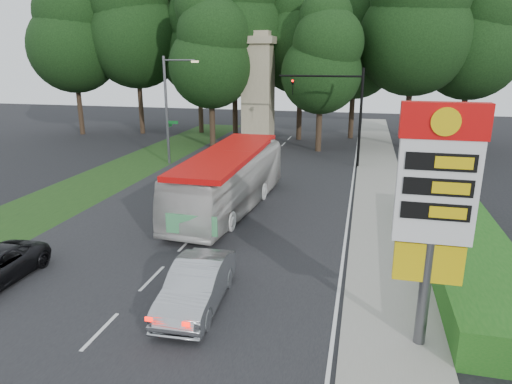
% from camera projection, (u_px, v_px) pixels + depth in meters
% --- Properties ---
extents(ground, '(120.00, 120.00, 0.00)m').
position_uv_depth(ground, '(91.00, 342.00, 13.17)').
color(ground, black).
rests_on(ground, ground).
extents(road_surface, '(14.00, 80.00, 0.02)m').
position_uv_depth(road_surface, '(218.00, 211.00, 24.36)').
color(road_surface, black).
rests_on(road_surface, ground).
extents(sidewalk_right, '(3.00, 80.00, 0.12)m').
position_uv_depth(sidewalk_right, '(383.00, 223.00, 22.47)').
color(sidewalk_right, gray).
rests_on(sidewalk_right, ground).
extents(grass_verge_left, '(5.00, 50.00, 0.02)m').
position_uv_depth(grass_verge_left, '(116.00, 174.00, 32.06)').
color(grass_verge_left, '#193814').
rests_on(grass_verge_left, ground).
extents(hedge, '(3.00, 14.00, 1.20)m').
position_uv_depth(hedge, '(466.00, 250.00, 17.92)').
color(hedge, '#1A5216').
rests_on(hedge, ground).
extents(gas_station_pylon, '(2.10, 0.45, 6.85)m').
position_uv_depth(gas_station_pylon, '(436.00, 197.00, 11.73)').
color(gas_station_pylon, '#59595E').
rests_on(gas_station_pylon, ground).
extents(traffic_signal_mast, '(6.10, 0.35, 7.20)m').
position_uv_depth(traffic_signal_mast, '(343.00, 104.00, 32.98)').
color(traffic_signal_mast, black).
rests_on(traffic_signal_mast, ground).
extents(streetlight_signs, '(2.75, 0.98, 8.00)m').
position_uv_depth(streetlight_signs, '(169.00, 106.00, 33.99)').
color(streetlight_signs, '#59595E').
rests_on(streetlight_signs, ground).
extents(monument, '(3.00, 3.00, 10.05)m').
position_uv_depth(monument, '(258.00, 90.00, 40.16)').
color(monument, gray).
rests_on(monument, ground).
extents(tree_far_west, '(8.96, 8.96, 17.60)m').
position_uv_depth(tree_far_west, '(71.00, 28.00, 45.80)').
color(tree_far_west, '#2D2116').
rests_on(tree_far_west, ground).
extents(tree_west_mid, '(9.80, 9.80, 19.25)m').
position_uv_depth(tree_west_mid, '(135.00, 18.00, 46.05)').
color(tree_west_mid, '#2D2116').
rests_on(tree_west_mid, ground).
extents(tree_west_near, '(8.40, 8.40, 16.50)m').
position_uv_depth(tree_west_near, '(198.00, 36.00, 47.06)').
color(tree_west_near, '#2D2116').
rests_on(tree_west_near, ground).
extents(tree_center_left, '(10.08, 10.08, 19.80)m').
position_uv_depth(tree_center_left, '(234.00, 10.00, 41.66)').
color(tree_center_left, '#2D2116').
rests_on(tree_center_left, ground).
extents(tree_center_right, '(9.24, 9.24, 18.15)m').
position_uv_depth(tree_center_right, '(302.00, 22.00, 42.48)').
color(tree_center_right, '#2D2116').
rests_on(tree_center_right, ground).
extents(tree_east_near, '(8.12, 8.12, 15.95)m').
position_uv_depth(tree_east_near, '(356.00, 38.00, 43.62)').
color(tree_east_near, '#2D2116').
rests_on(tree_east_near, ground).
extents(tree_east_mid, '(9.52, 9.52, 18.70)m').
position_uv_depth(tree_east_mid, '(417.00, 14.00, 38.31)').
color(tree_east_mid, '#2D2116').
rests_on(tree_east_mid, ground).
extents(tree_far_east, '(8.68, 8.68, 17.05)m').
position_uv_depth(tree_far_east, '(474.00, 28.00, 39.36)').
color(tree_far_east, '#2D2116').
rests_on(tree_far_east, ground).
extents(tree_monument_left, '(7.28, 7.28, 14.30)m').
position_uv_depth(tree_monument_left, '(210.00, 48.00, 39.10)').
color(tree_monument_left, '#2D2116').
rests_on(tree_monument_left, ground).
extents(tree_monument_right, '(6.72, 6.72, 13.20)m').
position_uv_depth(tree_monument_right, '(322.00, 56.00, 37.65)').
color(tree_monument_right, '#2D2116').
rests_on(tree_monument_right, ground).
extents(transit_bus, '(3.55, 11.60, 3.18)m').
position_uv_depth(transit_bus, '(229.00, 181.00, 24.22)').
color(transit_bus, silver).
rests_on(transit_bus, ground).
extents(sedan_silver, '(1.83, 4.65, 1.51)m').
position_uv_depth(sedan_silver, '(197.00, 285.00, 14.87)').
color(sedan_silver, '#A1A3A8').
rests_on(sedan_silver, ground).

